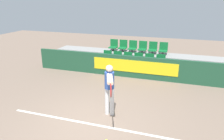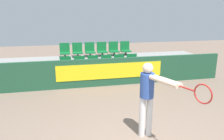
{
  "view_description": "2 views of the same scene",
  "coord_description": "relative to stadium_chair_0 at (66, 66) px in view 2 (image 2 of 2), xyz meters",
  "views": [
    {
      "loc": [
        2.24,
        -5.08,
        3.44
      ],
      "look_at": [
        -0.07,
        1.85,
        1.02
      ],
      "focal_mm": 35.0,
      "sensor_mm": 36.0,
      "label": 1
    },
    {
      "loc": [
        -1.35,
        -3.34,
        2.55
      ],
      "look_at": [
        -0.11,
        2.17,
        1.07
      ],
      "focal_mm": 35.0,
      "sensor_mm": 36.0,
      "label": 2
    }
  ],
  "objects": [
    {
      "name": "barrier_wall",
      "position": [
        1.31,
        -0.72,
        -0.15
      ],
      "size": [
        9.14,
        0.14,
        1.0
      ],
      "color": "#1E4C33",
      "rests_on": "ground"
    },
    {
      "name": "bleacher_tier_front",
      "position": [
        1.3,
        -0.12,
        -0.46
      ],
      "size": [
        8.74,
        1.03,
        0.38
      ],
      "color": "gray",
      "rests_on": "ground"
    },
    {
      "name": "bleacher_tier_middle",
      "position": [
        1.3,
        0.9,
        -0.27
      ],
      "size": [
        8.74,
        1.03,
        0.76
      ],
      "color": "gray",
      "rests_on": "ground"
    },
    {
      "name": "stadium_chair_0",
      "position": [
        0.0,
        0.0,
        0.0
      ],
      "size": [
        0.41,
        0.39,
        0.59
      ],
      "color": "#333333",
      "rests_on": "bleacher_tier_front"
    },
    {
      "name": "stadium_chair_1",
      "position": [
        0.52,
        0.0,
        0.0
      ],
      "size": [
        0.41,
        0.39,
        0.59
      ],
      "color": "#333333",
      "rests_on": "bleacher_tier_front"
    },
    {
      "name": "stadium_chair_2",
      "position": [
        1.04,
        0.0,
        0.0
      ],
      "size": [
        0.41,
        0.39,
        0.59
      ],
      "color": "#333333",
      "rests_on": "bleacher_tier_front"
    },
    {
      "name": "stadium_chair_3",
      "position": [
        1.56,
        0.0,
        0.0
      ],
      "size": [
        0.41,
        0.39,
        0.59
      ],
      "color": "#333333",
      "rests_on": "bleacher_tier_front"
    },
    {
      "name": "stadium_chair_4",
      "position": [
        2.08,
        0.0,
        0.0
      ],
      "size": [
        0.41,
        0.39,
        0.59
      ],
      "color": "#333333",
      "rests_on": "bleacher_tier_front"
    },
    {
      "name": "stadium_chair_5",
      "position": [
        2.6,
        0.0,
        0.0
      ],
      "size": [
        0.41,
        0.39,
        0.59
      ],
      "color": "#333333",
      "rests_on": "bleacher_tier_front"
    },
    {
      "name": "stadium_chair_6",
      "position": [
        0.0,
        1.03,
        0.38
      ],
      "size": [
        0.41,
        0.39,
        0.59
      ],
      "color": "#333333",
      "rests_on": "bleacher_tier_middle"
    },
    {
      "name": "stadium_chair_7",
      "position": [
        0.52,
        1.03,
        0.38
      ],
      "size": [
        0.41,
        0.39,
        0.59
      ],
      "color": "#333333",
      "rests_on": "bleacher_tier_middle"
    },
    {
      "name": "stadium_chair_8",
      "position": [
        1.04,
        1.03,
        0.38
      ],
      "size": [
        0.41,
        0.39,
        0.59
      ],
      "color": "#333333",
      "rests_on": "bleacher_tier_middle"
    },
    {
      "name": "stadium_chair_9",
      "position": [
        1.56,
        1.03,
        0.38
      ],
      "size": [
        0.41,
        0.39,
        0.59
      ],
      "color": "#333333",
      "rests_on": "bleacher_tier_middle"
    },
    {
      "name": "stadium_chair_10",
      "position": [
        2.08,
        1.03,
        0.38
      ],
      "size": [
        0.41,
        0.39,
        0.59
      ],
      "color": "#333333",
      "rests_on": "bleacher_tier_middle"
    },
    {
      "name": "stadium_chair_11",
      "position": [
        2.6,
        1.03,
        0.38
      ],
      "size": [
        0.41,
        0.39,
        0.59
      ],
      "color": "#333333",
      "rests_on": "bleacher_tier_middle"
    },
    {
      "name": "tennis_player",
      "position": [
        1.6,
        -4.25,
        0.33
      ],
      "size": [
        0.66,
        1.47,
        1.6
      ],
      "rotation": [
        0.0,
        0.0,
        0.36
      ],
      "color": "silver",
      "rests_on": "ground"
    }
  ]
}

